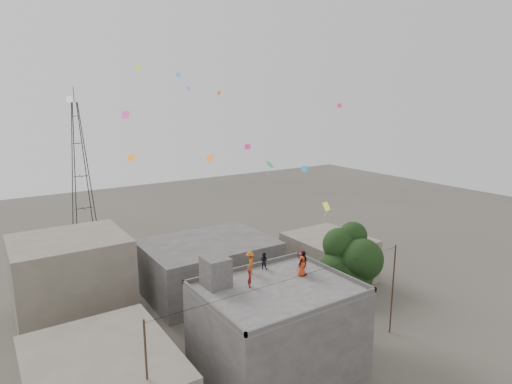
# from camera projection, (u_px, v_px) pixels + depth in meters

# --- Properties ---
(ground) EXTENTS (140.00, 140.00, 0.00)m
(ground) POSITION_uv_depth(u_px,v_px,m) (277.00, 370.00, 29.48)
(ground) COLOR #444037
(ground) RESTS_ON ground
(main_building) EXTENTS (10.00, 8.00, 6.10)m
(main_building) POSITION_uv_depth(u_px,v_px,m) (277.00, 330.00, 28.84)
(main_building) COLOR #44423F
(main_building) RESTS_ON ground
(parapet) EXTENTS (10.00, 8.00, 0.30)m
(parapet) POSITION_uv_depth(u_px,v_px,m) (277.00, 286.00, 28.17)
(parapet) COLOR #44423F
(parapet) RESTS_ON main_building
(stair_head_box) EXTENTS (1.60, 1.80, 2.00)m
(stair_head_box) POSITION_uv_depth(u_px,v_px,m) (216.00, 272.00, 28.39)
(stair_head_box) COLOR #44423F
(stair_head_box) RESTS_ON main_building
(neighbor_north) EXTENTS (12.00, 9.00, 5.00)m
(neighbor_north) POSITION_uv_depth(u_px,v_px,m) (209.00, 266.00, 41.46)
(neighbor_north) COLOR #44423F
(neighbor_north) RESTS_ON ground
(neighbor_northwest) EXTENTS (9.00, 8.00, 7.00)m
(neighbor_northwest) POSITION_uv_depth(u_px,v_px,m) (72.00, 277.00, 36.43)
(neighbor_northwest) COLOR #675F51
(neighbor_northwest) RESTS_ON ground
(neighbor_east) EXTENTS (7.00, 8.00, 4.40)m
(neighbor_east) POSITION_uv_depth(u_px,v_px,m) (329.00, 257.00, 44.72)
(neighbor_east) COLOR #675F51
(neighbor_east) RESTS_ON ground
(tree) EXTENTS (4.90, 4.60, 9.10)m
(tree) POSITION_uv_depth(u_px,v_px,m) (351.00, 263.00, 32.65)
(tree) COLOR black
(tree) RESTS_ON ground
(utility_line) EXTENTS (20.12, 0.62, 7.40)m
(utility_line) POSITION_uv_depth(u_px,v_px,m) (295.00, 326.00, 27.93)
(utility_line) COLOR black
(utility_line) RESTS_ON ground
(transmission_tower) EXTENTS (2.97, 2.97, 20.01)m
(transmission_tower) POSITION_uv_depth(u_px,v_px,m) (80.00, 169.00, 58.07)
(transmission_tower) COLOR black
(transmission_tower) RESTS_ON ground
(person_red_adult) EXTENTS (0.67, 0.51, 1.65)m
(person_red_adult) POSITION_uv_depth(u_px,v_px,m) (302.00, 260.00, 30.84)
(person_red_adult) COLOR maroon
(person_red_adult) RESTS_ON main_building
(person_orange_child) EXTENTS (0.84, 0.69, 1.48)m
(person_orange_child) POSITION_uv_depth(u_px,v_px,m) (302.00, 266.00, 30.02)
(person_orange_child) COLOR red
(person_orange_child) RESTS_ON main_building
(person_dark_child) EXTENTS (0.76, 0.77, 1.25)m
(person_dark_child) POSITION_uv_depth(u_px,v_px,m) (264.00, 261.00, 31.33)
(person_dark_child) COLOR black
(person_dark_child) RESTS_ON main_building
(person_dark_adult) EXTENTS (1.15, 0.82, 1.81)m
(person_dark_adult) POSITION_uv_depth(u_px,v_px,m) (303.00, 263.00, 30.07)
(person_dark_adult) COLOR black
(person_dark_adult) RESTS_ON main_building
(person_orange_adult) EXTENTS (1.18, 1.18, 1.64)m
(person_orange_adult) POSITION_uv_depth(u_px,v_px,m) (250.00, 263.00, 30.40)
(person_orange_adult) COLOR #BB5815
(person_orange_adult) RESTS_ON main_building
(person_red_child) EXTENTS (0.47, 0.54, 1.25)m
(person_red_child) POSITION_uv_depth(u_px,v_px,m) (250.00, 278.00, 28.23)
(person_red_child) COLOR maroon
(person_red_child) RESTS_ON main_building
(kites) EXTENTS (21.93, 19.94, 10.80)m
(kites) POSITION_uv_depth(u_px,v_px,m) (228.00, 137.00, 32.52)
(kites) COLOR orange
(kites) RESTS_ON ground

